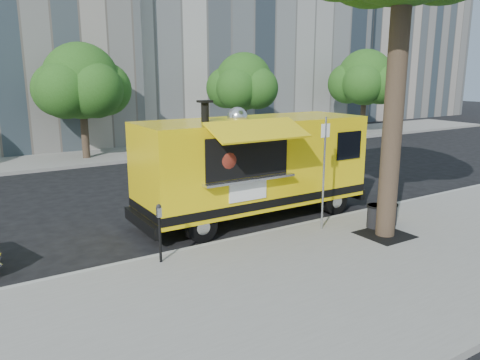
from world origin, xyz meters
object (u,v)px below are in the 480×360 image
object	(u,v)px
far_tree_b	(81,81)
trash_bin_left	(389,213)
food_truck	(253,164)
trash_bin_right	(376,216)
far_tree_d	(365,78)
sign_post	(324,167)
parking_meter	(160,226)
far_tree_c	(244,82)

from	to	relation	value
far_tree_b	trash_bin_left	bearing A→B (deg)	-73.49
food_truck	trash_bin_right	xyz separation A→B (m)	(2.12, -2.83, -1.16)
far_tree_b	trash_bin_right	bearing A→B (deg)	-75.55
far_tree_d	sign_post	world-z (taller)	far_tree_d
sign_post	trash_bin_right	bearing A→B (deg)	-28.53
sign_post	parking_meter	size ratio (longest dim) A/B	2.25
far_tree_d	food_truck	bearing A→B (deg)	-145.13
parking_meter	trash_bin_right	xyz separation A→B (m)	(5.85, -0.91, -0.50)
far_tree_d	trash_bin_right	bearing A→B (deg)	-135.55
food_truck	trash_bin_left	size ratio (longest dim) A/B	12.45
far_tree_d	trash_bin_right	distance (m)	21.49
far_tree_b	trash_bin_right	xyz separation A→B (m)	(3.85, -14.96, -3.35)
far_tree_b	trash_bin_right	size ratio (longest dim) A/B	8.71
far_tree_d	far_tree_b	bearing A→B (deg)	179.70
far_tree_b	far_tree_d	bearing A→B (deg)	-0.30
sign_post	parking_meter	bearing A→B (deg)	177.48
food_truck	trash_bin_left	bearing A→B (deg)	-45.77
trash_bin_left	trash_bin_right	xyz separation A→B (m)	(-0.56, -0.05, 0.03)
far_tree_d	parking_meter	bearing A→B (deg)	-146.40
far_tree_d	food_truck	size ratio (longest dim) A/B	0.79
sign_post	food_truck	xyz separation A→B (m)	(-0.82, 2.12, -0.20)
sign_post	food_truck	distance (m)	2.28
far_tree_d	trash_bin_left	distance (m)	21.06
far_tree_b	trash_bin_left	world-z (taller)	far_tree_b
far_tree_d	sign_post	size ratio (longest dim) A/B	1.88
food_truck	trash_bin_right	size ratio (longest dim) A/B	11.26
far_tree_b	trash_bin_left	size ratio (longest dim) A/B	9.63
food_truck	parking_meter	bearing A→B (deg)	-152.57
far_tree_c	sign_post	distance (m)	15.48
far_tree_c	trash_bin_left	bearing A→B (deg)	-107.41
sign_post	food_truck	bearing A→B (deg)	111.04
sign_post	far_tree_d	bearing A→B (deg)	40.70
far_tree_b	far_tree_d	xyz separation A→B (m)	(19.00, -0.10, 0.06)
far_tree_c	sign_post	size ratio (longest dim) A/B	1.74
parking_meter	trash_bin_right	distance (m)	5.95
far_tree_c	parking_meter	bearing A→B (deg)	-128.66
trash_bin_left	far_tree_d	bearing A→B (deg)	45.44
food_truck	trash_bin_right	distance (m)	3.72
far_tree_d	trash_bin_right	world-z (taller)	far_tree_d
far_tree_c	trash_bin_left	size ratio (longest dim) A/B	9.13
sign_post	parking_meter	world-z (taller)	sign_post
food_truck	trash_bin_right	world-z (taller)	food_truck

